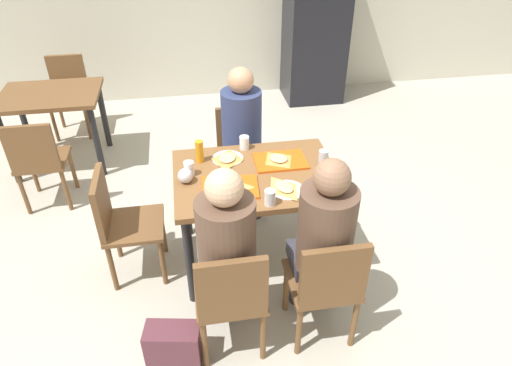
% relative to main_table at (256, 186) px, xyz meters
% --- Properties ---
extents(ground_plane, '(10.00, 10.00, 0.02)m').
position_rel_main_table_xyz_m(ground_plane, '(0.00, 0.00, -0.66)').
color(ground_plane, '#B2AD9E').
extents(main_table, '(1.11, 0.82, 0.75)m').
position_rel_main_table_xyz_m(main_table, '(0.00, 0.00, 0.00)').
color(main_table, brown).
rests_on(main_table, ground_plane).
extents(chair_near_left, '(0.40, 0.40, 0.83)m').
position_rel_main_table_xyz_m(chair_near_left, '(-0.28, -0.79, -0.16)').
color(chair_near_left, brown).
rests_on(chair_near_left, ground_plane).
extents(chair_near_right, '(0.40, 0.40, 0.83)m').
position_rel_main_table_xyz_m(chair_near_right, '(0.28, -0.79, -0.16)').
color(chair_near_right, brown).
rests_on(chair_near_right, ground_plane).
extents(chair_far_side, '(0.40, 0.40, 0.83)m').
position_rel_main_table_xyz_m(chair_far_side, '(0.00, 0.79, -0.16)').
color(chair_far_side, brown).
rests_on(chair_far_side, ground_plane).
extents(chair_left_end, '(0.40, 0.40, 0.83)m').
position_rel_main_table_xyz_m(chair_left_end, '(-0.94, 0.00, -0.16)').
color(chair_left_end, brown).
rests_on(chair_left_end, ground_plane).
extents(person_in_red, '(0.32, 0.42, 1.24)m').
position_rel_main_table_xyz_m(person_in_red, '(-0.28, -0.65, 0.08)').
color(person_in_red, '#383842').
rests_on(person_in_red, ground_plane).
extents(person_in_brown_jacket, '(0.32, 0.42, 1.24)m').
position_rel_main_table_xyz_m(person_in_brown_jacket, '(0.28, -0.65, 0.08)').
color(person_in_brown_jacket, '#383842').
rests_on(person_in_brown_jacket, ground_plane).
extents(person_far_side, '(0.32, 0.42, 1.24)m').
position_rel_main_table_xyz_m(person_far_side, '(-0.00, 0.65, 0.08)').
color(person_far_side, '#383842').
rests_on(person_far_side, ground_plane).
extents(tray_red_near, '(0.38, 0.29, 0.02)m').
position_rel_main_table_xyz_m(tray_red_near, '(-0.19, -0.14, 0.11)').
color(tray_red_near, '#D85914').
rests_on(tray_red_near, main_table).
extents(tray_red_far, '(0.36, 0.26, 0.02)m').
position_rel_main_table_xyz_m(tray_red_far, '(0.19, 0.12, 0.11)').
color(tray_red_far, '#D85914').
rests_on(tray_red_far, main_table).
extents(paper_plate_center, '(0.22, 0.22, 0.01)m').
position_rel_main_table_xyz_m(paper_plate_center, '(-0.17, 0.23, 0.11)').
color(paper_plate_center, white).
rests_on(paper_plate_center, main_table).
extents(paper_plate_near_edge, '(0.22, 0.22, 0.01)m').
position_rel_main_table_xyz_m(paper_plate_near_edge, '(0.17, -0.23, 0.11)').
color(paper_plate_near_edge, white).
rests_on(paper_plate_near_edge, main_table).
extents(pizza_slice_a, '(0.23, 0.17, 0.02)m').
position_rel_main_table_xyz_m(pizza_slice_a, '(-0.18, -0.15, 0.13)').
color(pizza_slice_a, tan).
rests_on(pizza_slice_a, tray_red_near).
extents(pizza_slice_b, '(0.22, 0.24, 0.02)m').
position_rel_main_table_xyz_m(pizza_slice_b, '(0.18, 0.12, 0.13)').
color(pizza_slice_b, '#C68C47').
rests_on(pizza_slice_b, tray_red_far).
extents(pizza_slice_c, '(0.21, 0.24, 0.02)m').
position_rel_main_table_xyz_m(pizza_slice_c, '(-0.17, 0.21, 0.12)').
color(pizza_slice_c, '#C68C47').
rests_on(pizza_slice_c, paper_plate_center).
extents(pizza_slice_d, '(0.21, 0.26, 0.02)m').
position_rel_main_table_xyz_m(pizza_slice_d, '(0.14, -0.21, 0.12)').
color(pizza_slice_d, tan).
rests_on(pizza_slice_d, paper_plate_near_edge).
extents(plastic_cup_a, '(0.07, 0.07, 0.10)m').
position_rel_main_table_xyz_m(plastic_cup_a, '(-0.03, 0.35, 0.15)').
color(plastic_cup_a, white).
rests_on(plastic_cup_a, main_table).
extents(plastic_cup_b, '(0.07, 0.07, 0.10)m').
position_rel_main_table_xyz_m(plastic_cup_b, '(0.03, -0.35, 0.15)').
color(plastic_cup_b, white).
rests_on(plastic_cup_b, main_table).
extents(plastic_cup_c, '(0.07, 0.07, 0.10)m').
position_rel_main_table_xyz_m(plastic_cup_c, '(-0.44, 0.06, 0.15)').
color(plastic_cup_c, white).
rests_on(plastic_cup_c, main_table).
extents(soda_can, '(0.07, 0.07, 0.12)m').
position_rel_main_table_xyz_m(soda_can, '(0.47, 0.02, 0.16)').
color(soda_can, '#B7BCC6').
rests_on(soda_can, main_table).
extents(condiment_bottle, '(0.06, 0.06, 0.16)m').
position_rel_main_table_xyz_m(condiment_bottle, '(-0.36, 0.23, 0.18)').
color(condiment_bottle, orange).
rests_on(condiment_bottle, main_table).
extents(foil_bundle, '(0.10, 0.10, 0.10)m').
position_rel_main_table_xyz_m(foil_bundle, '(-0.47, -0.02, 0.15)').
color(foil_bundle, silver).
rests_on(foil_bundle, main_table).
extents(handbag, '(0.34, 0.22, 0.28)m').
position_rel_main_table_xyz_m(handbag, '(-0.63, -0.81, -0.51)').
color(handbag, '#592D38').
rests_on(handbag, ground_plane).
extents(drink_fridge, '(0.70, 0.60, 1.90)m').
position_rel_main_table_xyz_m(drink_fridge, '(1.21, 2.85, 0.30)').
color(drink_fridge, black).
rests_on(drink_fridge, ground_plane).
extents(background_table, '(0.90, 0.70, 0.75)m').
position_rel_main_table_xyz_m(background_table, '(-1.66, 1.66, -0.03)').
color(background_table, brown).
rests_on(background_table, ground_plane).
extents(background_chair_near, '(0.40, 0.40, 0.83)m').
position_rel_main_table_xyz_m(background_chair_near, '(-1.66, 0.93, -0.16)').
color(background_chair_near, brown).
rests_on(background_chair_near, ground_plane).
extents(background_chair_far, '(0.40, 0.40, 0.83)m').
position_rel_main_table_xyz_m(background_chair_far, '(-1.66, 2.40, -0.16)').
color(background_chair_far, brown).
rests_on(background_chair_far, ground_plane).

